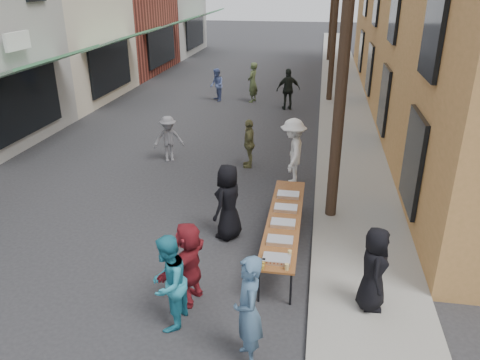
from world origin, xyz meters
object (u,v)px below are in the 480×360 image
(utility_pole_near, at_px, (346,27))
(serving_table, at_px, (284,220))
(utility_pole_mid, at_px, (336,1))
(server, at_px, (374,269))
(catering_tray_sausage, at_px, (277,259))
(guest_front_a, at_px, (228,202))
(guest_front_c, at_px, (168,283))

(utility_pole_near, xyz_separation_m, serving_table, (-1.02, -1.66, -3.79))
(utility_pole_mid, height_order, server, utility_pole_mid)
(catering_tray_sausage, xyz_separation_m, guest_front_a, (-1.28, 1.99, 0.08))
(utility_pole_near, xyz_separation_m, guest_front_a, (-2.30, -1.32, -3.63))
(utility_pole_mid, xyz_separation_m, guest_front_c, (-2.70, -16.41, -3.65))
(utility_pole_near, height_order, guest_front_c, utility_pole_near)
(guest_front_a, bearing_deg, utility_pole_near, 141.10)
(catering_tray_sausage, xyz_separation_m, guest_front_c, (-1.68, -1.10, 0.06))
(server, bearing_deg, guest_front_a, 54.25)
(utility_pole_mid, distance_m, serving_table, 14.21)
(utility_pole_mid, bearing_deg, serving_table, -94.28)
(utility_pole_mid, xyz_separation_m, guest_front_a, (-2.30, -13.32, -3.63))
(utility_pole_near, bearing_deg, utility_pole_mid, 90.00)
(catering_tray_sausage, distance_m, guest_front_c, 2.01)
(catering_tray_sausage, xyz_separation_m, server, (1.68, -0.15, 0.08))
(serving_table, bearing_deg, server, -47.00)
(guest_front_c, bearing_deg, server, 109.43)
(guest_front_a, distance_m, server, 3.64)
(utility_pole_near, distance_m, utility_pole_mid, 12.00)
(catering_tray_sausage, relative_size, guest_front_a, 0.29)
(serving_table, xyz_separation_m, guest_front_a, (-1.28, 0.34, 0.16))
(utility_pole_mid, distance_m, guest_front_a, 14.00)
(serving_table, relative_size, server, 2.59)
(catering_tray_sausage, relative_size, server, 0.32)
(catering_tray_sausage, bearing_deg, guest_front_c, -146.73)
(utility_pole_mid, xyz_separation_m, server, (0.65, -15.45, -3.63))
(guest_front_c, bearing_deg, utility_pole_mid, 174.20)
(catering_tray_sausage, height_order, guest_front_a, guest_front_a)
(catering_tray_sausage, relative_size, guest_front_c, 0.29)
(utility_pole_mid, relative_size, guest_front_a, 5.16)
(utility_pole_near, distance_m, serving_table, 4.26)
(catering_tray_sausage, distance_m, server, 1.68)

